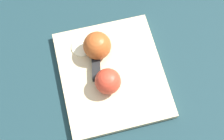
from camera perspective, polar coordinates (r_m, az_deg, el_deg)
ground_plane at (r=0.88m, az=0.00°, el=-1.07°), size 4.00×4.00×0.00m
cutting_board at (r=0.87m, az=0.00°, el=-0.79°), size 0.35×0.32×0.02m
apple_half_left at (r=0.81m, az=-0.74°, el=-2.08°), size 0.07×0.07×0.07m
apple_half_right at (r=0.85m, az=-2.74°, el=4.48°), size 0.08×0.08×0.08m
knife at (r=0.85m, az=-2.92°, el=0.83°), size 0.15×0.07×0.02m
apple_slice at (r=0.89m, az=-5.55°, el=4.13°), size 0.06×0.06×0.00m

